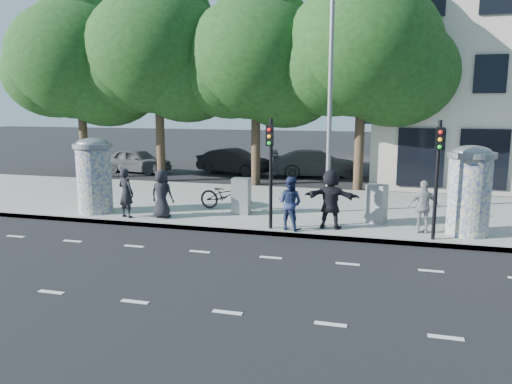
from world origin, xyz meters
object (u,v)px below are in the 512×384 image
(cabinet_left, at_px, (241,196))
(car_left, at_px, (137,161))
(ped_a, at_px, (162,194))
(car_right, at_px, (317,163))
(ped_f, at_px, (331,199))
(cabinet_right, at_px, (376,204))
(ped_b, at_px, (126,193))
(street_lamp, at_px, (330,80))
(ad_column_right, at_px, (470,188))
(bicycle, at_px, (226,195))
(traffic_pole_near, at_px, (271,162))
(ped_e, at_px, (424,207))
(traffic_pole_far, at_px, (438,168))
(ad_column_left, at_px, (94,174))
(car_mid, at_px, (234,162))
(ped_c, at_px, (290,203))

(cabinet_left, height_order, car_left, cabinet_left)
(ped_a, distance_m, car_right, 12.47)
(ped_f, relative_size, cabinet_right, 1.48)
(ped_b, bearing_deg, ped_a, -150.33)
(street_lamp, bearing_deg, ad_column_right, -23.73)
(ped_b, bearing_deg, bicycle, -127.35)
(ped_a, height_order, ped_f, ped_f)
(traffic_pole_near, relative_size, ped_e, 2.13)
(cabinet_right, bearing_deg, ped_e, -11.28)
(traffic_pole_far, height_order, ped_f, traffic_pole_far)
(ad_column_left, distance_m, ped_f, 8.40)
(bicycle, bearing_deg, ped_f, -108.34)
(traffic_pole_far, bearing_deg, ped_a, 176.64)
(cabinet_left, xyz_separation_m, car_left, (-9.17, 9.44, -0.09))
(ad_column_right, xyz_separation_m, cabinet_left, (-7.28, 0.87, -0.75))
(traffic_pole_near, bearing_deg, traffic_pole_far, 0.00)
(car_left, bearing_deg, cabinet_right, -114.17)
(ad_column_left, relative_size, ped_b, 1.57)
(ped_e, bearing_deg, car_right, -77.88)
(car_left, xyz_separation_m, car_mid, (5.56, 0.98, 0.01))
(ad_column_right, xyz_separation_m, traffic_pole_far, (-1.00, -0.91, 0.69))
(ad_column_left, bearing_deg, bicycle, 20.09)
(bicycle, bearing_deg, ped_a, 142.13)
(ped_a, bearing_deg, street_lamp, -150.72)
(ped_a, distance_m, ped_e, 8.45)
(ped_c, xyz_separation_m, bicycle, (-2.82, 2.21, -0.29))
(car_right, bearing_deg, ped_f, 174.81)
(street_lamp, relative_size, ped_e, 5.01)
(ad_column_right, bearing_deg, ad_column_left, -179.08)
(ad_column_left, distance_m, ad_column_right, 12.40)
(ped_a, xyz_separation_m, ped_f, (5.69, 0.05, 0.10))
(traffic_pole_far, distance_m, ped_c, 4.38)
(ad_column_right, relative_size, traffic_pole_far, 0.78)
(traffic_pole_near, xyz_separation_m, ped_c, (0.60, 0.10, -1.25))
(ad_column_right, height_order, traffic_pole_near, traffic_pole_near)
(car_mid, bearing_deg, cabinet_right, -127.19)
(ped_e, relative_size, cabinet_left, 1.25)
(ped_a, bearing_deg, ped_b, 18.23)
(street_lamp, relative_size, bicycle, 3.93)
(ad_column_left, bearing_deg, cabinet_right, 5.69)
(ad_column_left, bearing_deg, street_lamp, 14.94)
(ad_column_right, relative_size, car_left, 0.65)
(ped_a, bearing_deg, ad_column_right, -172.10)
(car_right, bearing_deg, ped_a, 148.08)
(street_lamp, xyz_separation_m, cabinet_left, (-2.88, -1.07, -4.01))
(ad_column_right, bearing_deg, ped_b, -176.51)
(car_right, bearing_deg, ad_column_right, -167.41)
(ped_c, height_order, ped_f, ped_f)
(ad_column_left, bearing_deg, ped_a, -4.15)
(ped_a, xyz_separation_m, car_mid, (-1.18, 11.69, -0.27))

